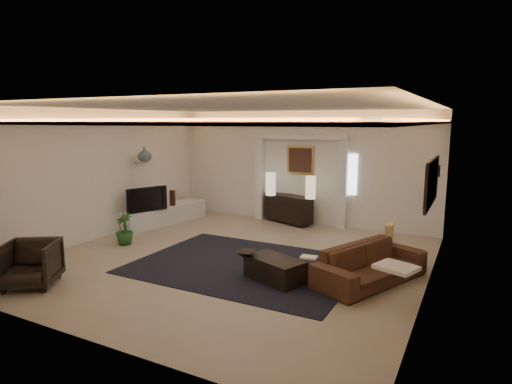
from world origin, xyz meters
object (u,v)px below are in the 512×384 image
at_px(console, 288,208).
at_px(coffee_table, 275,269).
at_px(sofa, 371,264).
at_px(armchair, 30,264).

height_order(console, coffee_table, console).
bearing_deg(coffee_table, sofa, 46.77).
bearing_deg(coffee_table, console, 131.49).
height_order(sofa, armchair, armchair).
bearing_deg(console, armchair, -87.76).
distance_m(console, armchair, 6.25).
bearing_deg(console, sofa, -27.69).
bearing_deg(sofa, armchair, 142.87).
height_order(console, armchair, console).
bearing_deg(armchair, console, 39.20).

